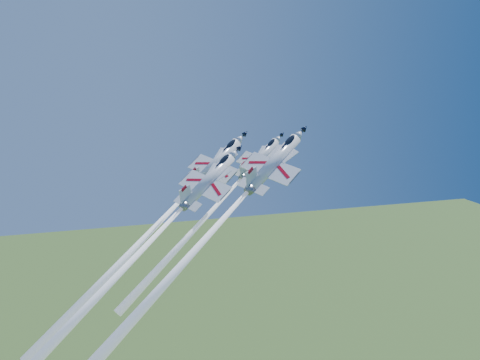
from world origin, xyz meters
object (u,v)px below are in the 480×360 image
object	(u,v)px
jet_lead	(213,209)
jet_right	(214,229)
jet_left	(155,227)
jet_slot	(137,255)

from	to	relation	value
jet_lead	jet_right	size ratio (longest dim) A/B	0.84
jet_right	jet_lead	bearing A→B (deg)	135.16
jet_left	jet_slot	bearing A→B (deg)	-56.60
jet_lead	jet_left	xyz separation A→B (m)	(-11.06, -1.57, -2.00)
jet_lead	jet_slot	world-z (taller)	jet_lead
jet_left	jet_slot	size ratio (longest dim) A/B	0.98
jet_left	jet_right	size ratio (longest dim) A/B	1.00
jet_right	jet_slot	size ratio (longest dim) A/B	0.98
jet_lead	jet_right	world-z (taller)	jet_right
jet_left	jet_slot	xyz separation A→B (m)	(-4.07, -8.89, -1.72)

